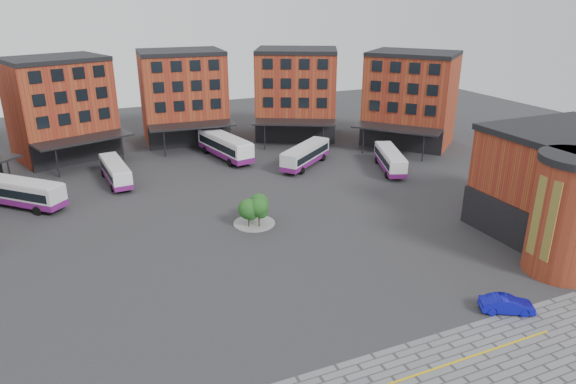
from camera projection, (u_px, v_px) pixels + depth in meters
name	position (u px, v px, depth m)	size (l,w,h in m)	color
ground	(280.00, 282.00, 43.31)	(160.00, 160.00, 0.00)	#28282B
yellow_line	(396.00, 382.00, 32.05)	(26.00, 0.15, 0.02)	gold
main_building	(143.00, 113.00, 71.71)	(94.14, 42.48, 14.60)	brown
east_building	(566.00, 187.00, 49.49)	(17.40, 15.40, 10.60)	brown
tree_island	(256.00, 209.00, 53.37)	(4.40, 4.40, 3.29)	gray
bus_b	(19.00, 192.00, 58.18)	(10.00, 9.81, 3.21)	silver
bus_c	(115.00, 171.00, 65.81)	(3.13, 10.12, 2.80)	white
bus_d	(225.00, 146.00, 75.69)	(5.18, 12.55, 3.45)	white
bus_e	(306.00, 155.00, 72.27)	(10.00, 8.63, 3.04)	silver
bus_f	(390.00, 159.00, 70.51)	(5.86, 10.32, 2.86)	white
blue_car	(507.00, 304.00, 38.96)	(1.40, 4.01, 1.32)	#0C0EA7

